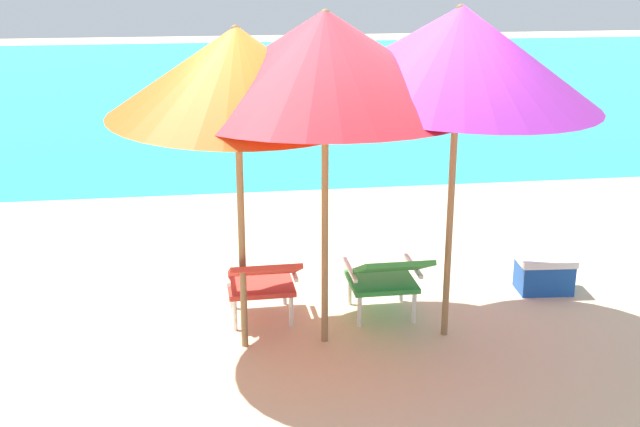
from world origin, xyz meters
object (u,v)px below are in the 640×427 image
beach_umbrella_left (236,72)px  beach_umbrella_right (459,53)px  cooler_box (544,273)px  lounge_chair_left (262,279)px  swim_buoy (361,112)px  lounge_chair_right (387,275)px  beach_umbrella_center (325,60)px

beach_umbrella_left → beach_umbrella_right: bearing=-0.9°
cooler_box → lounge_chair_left: bearing=-171.9°
swim_buoy → lounge_chair_left: 8.69m
lounge_chair_right → beach_umbrella_center: beach_umbrella_center is taller
swim_buoy → beach_umbrella_center: (-1.96, -8.66, 2.01)m
lounge_chair_left → cooler_box: bearing=8.1°
lounge_chair_right → beach_umbrella_left: size_ratio=0.37×
swim_buoy → beach_umbrella_right: bearing=-96.8°
lounge_chair_left → lounge_chair_right: (0.97, -0.07, 0.00)m
lounge_chair_right → cooler_box: bearing=15.8°
lounge_chair_left → beach_umbrella_center: size_ratio=0.34×
beach_umbrella_left → beach_umbrella_right: beach_umbrella_right is taller
swim_buoy → cooler_box: bearing=-89.6°
swim_buoy → beach_umbrella_left: bearing=-106.5°
lounge_chair_right → beach_umbrella_center: bearing=-154.9°
lounge_chair_right → beach_umbrella_left: bearing=-167.8°
swim_buoy → lounge_chair_right: size_ratio=1.83×
lounge_chair_right → beach_umbrella_right: size_ratio=0.30×
beach_umbrella_right → beach_umbrella_left: bearing=179.1°
swim_buoy → cooler_box: (0.06, -7.99, 0.06)m
lounge_chair_left → beach_umbrella_right: 2.24m
beach_umbrella_right → beach_umbrella_center: bearing=178.7°
beach_umbrella_left → beach_umbrella_center: size_ratio=0.91×
beach_umbrella_left → beach_umbrella_center: 0.61m
lounge_chair_right → cooler_box: size_ratio=1.77×
lounge_chair_left → beach_umbrella_left: 1.67m
beach_umbrella_left → lounge_chair_right: bearing=12.2°
beach_umbrella_right → cooler_box: beach_umbrella_right is taller
lounge_chair_right → cooler_box: lounge_chair_right is taller
lounge_chair_right → beach_umbrella_right: 1.80m
beach_umbrella_left → cooler_box: beach_umbrella_left is taller
beach_umbrella_left → beach_umbrella_center: bearing=-0.4°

